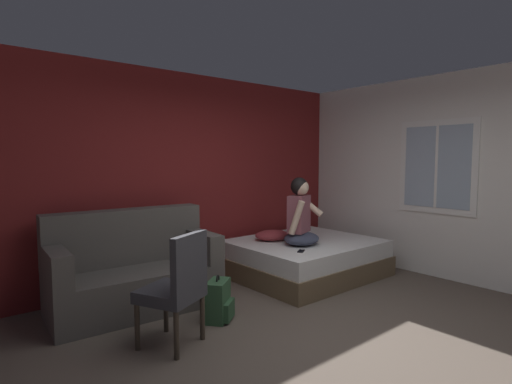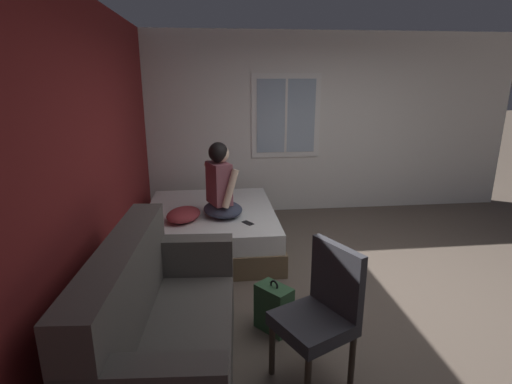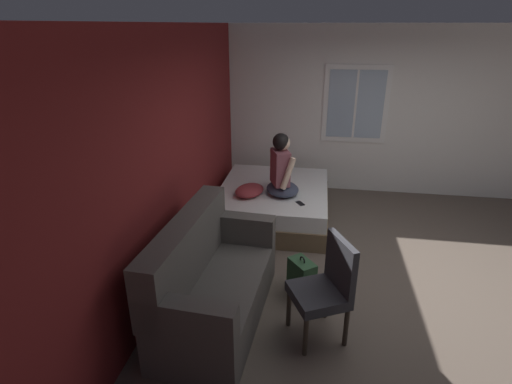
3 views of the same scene
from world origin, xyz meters
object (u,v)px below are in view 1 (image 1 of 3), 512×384
Objects in this scene: backpack at (219,301)px; cell_phone at (301,251)px; side_chair at (177,285)px; couch at (133,272)px; throw_pillow at (272,235)px; person_seated at (300,217)px; bed at (305,258)px.

backpack is 3.18× the size of cell_phone.
side_chair is at bearing -158.84° from backpack.
throw_pillow is at bearing -1.16° from couch.
person_seated is at bearing 16.12° from side_chair.
side_chair is (-2.37, -0.75, 0.30)m from bed.
side_chair is at bearing -162.46° from bed.
bed reaches higher than backpack.
bed is at bearing -41.49° from throw_pillow.
couch is at bearing 86.35° from side_chair.
side_chair reaches higher than bed.
couch reaches higher than backpack.
cell_phone is (1.85, 0.33, -0.05)m from side_chair.
couch reaches higher than side_chair.
person_seated is at bearing 103.29° from cell_phone.
side_chair is 0.71m from backpack.
side_chair is 6.81× the size of cell_phone.
bed is at bearing 17.54° from side_chair.
throw_pillow is (1.96, -0.04, 0.16)m from couch.
bed is 13.20× the size of cell_phone.
bed is at bearing 96.55° from cell_phone.
cell_phone reaches higher than backpack.
backpack is (-1.79, -0.52, -0.04)m from bed.
throw_pillow is (1.45, 0.82, 0.36)m from backpack.
backpack is (-1.55, -0.39, -0.64)m from person_seated.
cell_phone is at bearing -104.07° from throw_pillow.
couch is 1.93m from cell_phone.
backpack is 1.70m from throw_pillow.
cell_phone is at bearing -134.40° from person_seated.
person_seated reaches higher than bed.
throw_pillow is at bearing 29.60° from backpack.
bed is 0.55m from throw_pillow.
person_seated is 1.91× the size of backpack.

